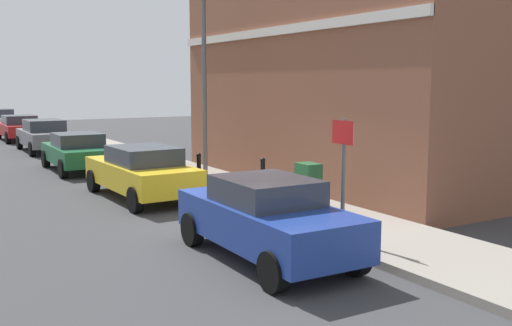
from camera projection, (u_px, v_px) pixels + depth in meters
ground at (246, 231)px, 12.42m from camera, size 80.00×80.00×0.00m
sidewalk at (203, 180)px, 18.49m from camera, size 2.55×30.00×0.15m
corner_building at (370, 63)px, 18.59m from camera, size 7.21×11.63×7.46m
car_blue at (267, 218)px, 10.36m from camera, size 1.83×4.09×1.46m
car_yellow at (142, 171)px, 15.82m from camera, size 1.94×4.42×1.43m
car_green at (78, 151)px, 20.80m from camera, size 1.92×4.06×1.35m
car_grey at (44, 135)px, 26.63m from camera, size 1.90×4.37×1.46m
car_red at (19, 127)px, 31.65m from camera, size 1.94×4.16×1.38m
utility_cabinet at (308, 190)px, 13.41m from camera, size 0.46×0.61×1.15m
bollard_near_cabinet at (263, 176)px, 15.28m from camera, size 0.14×0.14×1.04m
bollard_far_kerb at (199, 170)px, 16.31m from camera, size 0.14×0.14×1.04m
street_sign at (343, 161)px, 10.96m from camera, size 0.08×0.60×2.30m
lamppost at (204, 76)px, 17.80m from camera, size 0.20×0.44×5.72m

